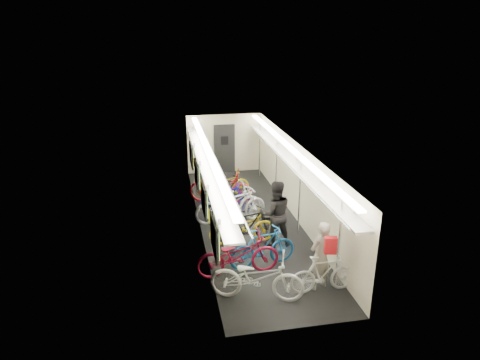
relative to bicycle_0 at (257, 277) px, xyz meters
name	(u,v)px	position (x,y,z in m)	size (l,w,h in m)	color
train_car_shell	(233,165)	(0.27, 4.60, 1.11)	(10.00, 10.00, 10.00)	black
bicycle_0	(257,277)	(0.00, 0.00, 0.00)	(0.72, 2.08, 1.09)	silver
bicycle_1	(263,247)	(0.44, 1.31, -0.02)	(0.50, 1.75, 1.05)	#1B5EA2
bicycle_2	(238,255)	(-0.23, 1.04, -0.01)	(0.71, 2.04, 1.07)	maroon
bicycle_3	(249,226)	(0.37, 2.57, -0.02)	(0.49, 1.74, 1.05)	black
bicycle_4	(242,227)	(0.19, 2.65, -0.06)	(0.64, 1.84, 0.97)	yellow
bicycle_5	(239,207)	(0.28, 3.77, 0.04)	(0.55, 1.95, 1.17)	silver
bicycle_6	(228,204)	(0.04, 4.14, 0.02)	(0.75, 2.14, 1.13)	#ADADB2
bicycle_7	(226,198)	(0.07, 4.76, -0.03)	(0.48, 1.70, 1.02)	#1B1A9C
bicycle_8	(221,187)	(0.01, 5.64, 0.02)	(0.75, 2.16, 1.14)	maroon
bicycle_9	(228,190)	(0.23, 5.45, -0.06)	(0.46, 1.62, 0.97)	black
bicycle_10	(224,183)	(0.21, 6.19, -0.07)	(0.63, 1.80, 0.95)	gold
bicycle_11	(323,274)	(1.53, 0.00, -0.08)	(0.44, 1.54, 0.93)	white
passenger_near	(320,256)	(1.50, 0.17, 0.28)	(0.60, 0.40, 1.65)	gray
passenger_mid	(275,214)	(1.03, 2.36, 0.39)	(0.91, 0.71, 1.87)	black
backpack	(331,245)	(1.56, -0.20, 0.73)	(0.26, 0.14, 0.38)	#A81018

